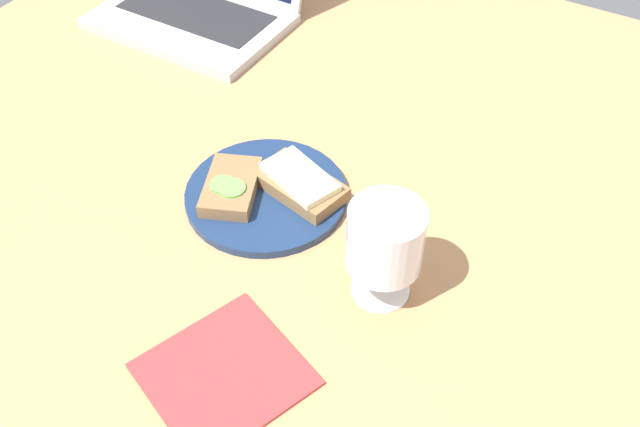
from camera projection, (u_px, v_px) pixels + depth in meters
The scene contains 6 objects.
wooden_table at pixel (280, 208), 95.05cm from camera, with size 140.00×140.00×3.00cm, color #B27F51.
plate at pixel (266, 195), 93.77cm from camera, with size 21.34×21.34×1.23cm, color navy.
sandwich_with_cheese at pixel (300, 183), 92.48cm from camera, with size 13.10×9.05×2.90cm.
sandwich_with_cucumber at pixel (231, 187), 92.42cm from camera, with size 10.02×12.10×2.29cm.
wine_glass at pixel (385, 243), 77.49cm from camera, with size 8.58×8.58×13.01cm.
napkin at pixel (224, 374), 75.43cm from camera, with size 14.98×15.47×0.40cm, color #B23333.
Camera 1 is at (38.53, -54.72, 69.21)cm, focal length 40.00 mm.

